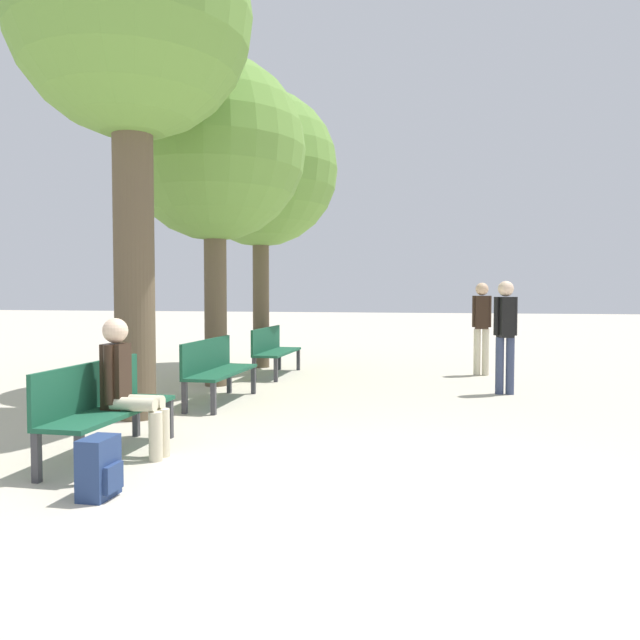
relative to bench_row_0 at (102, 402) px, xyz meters
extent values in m
plane|color=beige|center=(2.26, -0.58, -0.50)|extent=(80.00, 80.00, 0.00)
cube|color=#195138|center=(0.09, 0.00, -0.08)|extent=(0.47, 1.70, 0.04)
cube|color=#195138|center=(-0.12, 0.00, 0.15)|extent=(0.04, 1.70, 0.42)
cube|color=#38383D|center=(0.28, -0.81, -0.30)|extent=(0.06, 0.06, 0.40)
cube|color=#38383D|center=(0.28, 0.81, -0.30)|extent=(0.06, 0.06, 0.40)
cube|color=#38383D|center=(-0.10, -0.81, -0.30)|extent=(0.06, 0.06, 0.40)
cube|color=#38383D|center=(-0.10, 0.81, -0.30)|extent=(0.06, 0.06, 0.40)
cube|color=#195138|center=(0.09, 2.84, -0.08)|extent=(0.47, 1.70, 0.04)
cube|color=#195138|center=(-0.12, 2.84, 0.15)|extent=(0.04, 1.70, 0.42)
cube|color=#38383D|center=(0.28, 2.03, -0.30)|extent=(0.06, 0.06, 0.40)
cube|color=#38383D|center=(0.28, 3.65, -0.30)|extent=(0.06, 0.06, 0.40)
cube|color=#38383D|center=(-0.10, 2.03, -0.30)|extent=(0.06, 0.06, 0.40)
cube|color=#38383D|center=(-0.10, 3.65, -0.30)|extent=(0.06, 0.06, 0.40)
cube|color=#195138|center=(0.09, 5.68, -0.08)|extent=(0.47, 1.70, 0.04)
cube|color=#195138|center=(-0.12, 5.68, 0.15)|extent=(0.04, 1.70, 0.42)
cube|color=#38383D|center=(0.28, 4.88, -0.30)|extent=(0.06, 0.06, 0.40)
cube|color=#38383D|center=(0.28, 6.49, -0.30)|extent=(0.06, 0.06, 0.40)
cube|color=#38383D|center=(-0.10, 4.88, -0.30)|extent=(0.06, 0.06, 0.40)
cube|color=#38383D|center=(-0.10, 6.49, -0.30)|extent=(0.06, 0.06, 0.40)
cylinder|color=brown|center=(-0.56, 1.68, 1.48)|extent=(0.47, 0.47, 3.96)
sphere|color=olive|center=(-0.56, 1.68, 4.23)|extent=(2.83, 2.83, 2.83)
cylinder|color=brown|center=(-0.56, 4.32, 0.99)|extent=(0.36, 0.36, 2.98)
sphere|color=olive|center=(-0.56, 4.32, 3.27)|extent=(2.90, 2.90, 2.90)
cylinder|color=brown|center=(-0.56, 6.81, 1.05)|extent=(0.33, 0.33, 3.10)
sphere|color=olive|center=(-0.56, 6.81, 3.44)|extent=(3.06, 3.06, 3.06)
cylinder|color=beige|center=(0.33, -0.03, 0.00)|extent=(0.42, 0.12, 0.12)
cylinder|color=beige|center=(0.54, -0.03, -0.28)|extent=(0.12, 0.12, 0.44)
cylinder|color=beige|center=(0.33, 0.12, 0.00)|extent=(0.42, 0.12, 0.12)
cylinder|color=beige|center=(0.54, 0.12, -0.28)|extent=(0.12, 0.12, 0.44)
cube|color=black|center=(0.12, 0.04, 0.24)|extent=(0.19, 0.23, 0.60)
cylinder|color=black|center=(0.12, -0.08, 0.27)|extent=(0.09, 0.09, 0.54)
cylinder|color=black|center=(0.12, 0.17, 0.27)|extent=(0.09, 0.09, 0.54)
sphere|color=beige|center=(0.12, 0.04, 0.66)|extent=(0.23, 0.23, 0.23)
cube|color=navy|center=(0.59, -1.04, -0.28)|extent=(0.20, 0.31, 0.45)
cube|color=navy|center=(0.70, -1.04, -0.35)|extent=(0.04, 0.22, 0.20)
cylinder|color=#384260|center=(3.85, 4.36, -0.08)|extent=(0.12, 0.12, 0.84)
cylinder|color=#384260|center=(4.00, 4.36, -0.08)|extent=(0.12, 0.12, 0.84)
cube|color=black|center=(3.92, 4.36, 0.64)|extent=(0.25, 0.28, 0.60)
cylinder|color=black|center=(3.80, 4.36, 0.65)|extent=(0.09, 0.09, 0.57)
cylinder|color=black|center=(4.05, 4.36, 0.65)|extent=(0.09, 0.09, 0.57)
sphere|color=beige|center=(3.92, 4.36, 1.05)|extent=(0.23, 0.23, 0.23)
cylinder|color=beige|center=(3.62, 6.44, -0.08)|extent=(0.12, 0.12, 0.84)
cylinder|color=beige|center=(3.77, 6.44, -0.08)|extent=(0.12, 0.12, 0.84)
cube|color=black|center=(3.70, 6.44, 0.64)|extent=(0.23, 0.20, 0.60)
cylinder|color=black|center=(3.57, 6.44, 0.65)|extent=(0.09, 0.09, 0.57)
cylinder|color=black|center=(3.82, 6.44, 0.65)|extent=(0.09, 0.09, 0.57)
sphere|color=tan|center=(3.70, 6.44, 1.06)|extent=(0.23, 0.23, 0.23)
camera|label=1|loc=(3.08, -5.14, 1.01)|focal=35.00mm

